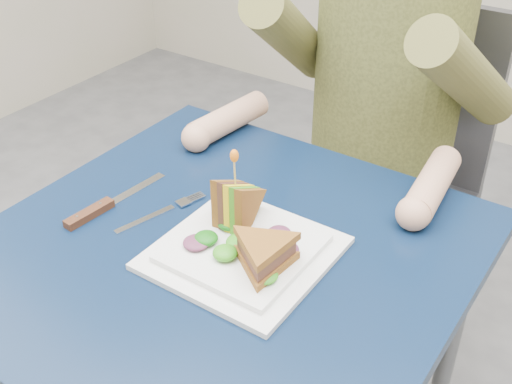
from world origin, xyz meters
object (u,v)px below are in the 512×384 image
Objects in this scene: table at (223,284)px; sandwich_upright at (235,205)px; knife at (99,209)px; diner at (390,31)px; fork at (159,213)px; plate at (243,251)px; sandwich_flat at (264,254)px; chair at (392,161)px.

table is 5.71× the size of sandwich_upright.
diner is at bearing 69.90° from knife.
knife is (-0.23, -0.09, -0.05)m from sandwich_upright.
diner is 4.24× the size of fork.
diner is 0.63m from plate.
sandwich_upright reaches higher than fork.
sandwich_flat is (0.10, -0.02, 0.12)m from table.
fork is at bearing -165.30° from sandwich_upright.
chair is at bearing 93.43° from plate.
diner is at bearing 76.40° from fork.
sandwich_upright is (-0.00, 0.05, 0.13)m from table.
sandwich_flat is (0.10, -0.62, -0.14)m from diner.
diner is at bearing 89.53° from sandwich_upright.
diner reaches higher than sandwich_upright.
diner reaches higher than chair.
plate is (0.04, 0.00, 0.09)m from table.
sandwich_upright is at bearing 21.06° from knife.
sandwich_upright is 0.25m from knife.
knife is at bearing -150.39° from fork.
sandwich_flat reaches higher than table.
table is 0.72m from chair.
plate is 1.98× the size of sandwich_upright.
sandwich_upright reaches higher than knife.
sandwich_upright is at bearing 136.37° from plate.
sandwich_upright is (-0.10, 0.07, 0.01)m from sandwich_flat.
fork is at bearing -103.60° from diner.
plate is 1.17× the size of knife.
knife is at bearing -176.76° from sandwich_flat.
table is at bearing -90.00° from diner.
plate is at bearing 8.96° from knife.
knife reaches higher than fork.
sandwich_upright is (-0.00, -0.67, 0.24)m from chair.
table is 3.38× the size of knife.
table is 0.16m from sandwich_flat.
diner reaches higher than knife.
plate is (0.04, -0.60, -0.18)m from diner.
chair is at bearing 90.00° from diner.
chair reaches higher than sandwich_flat.
chair is 1.25× the size of diner.
knife is at bearing -107.31° from chair.
sandwich_upright reaches higher than table.
sandwich_flat is 0.25m from fork.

